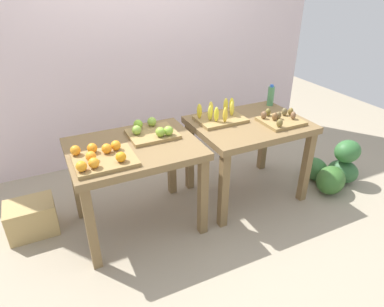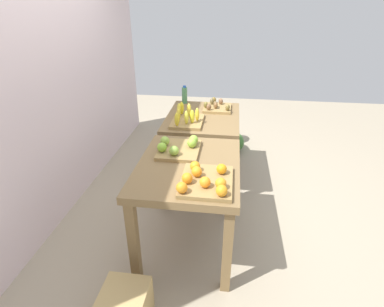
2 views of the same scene
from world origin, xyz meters
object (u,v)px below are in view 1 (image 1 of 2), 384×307
Objects in this scene: water_bottle at (271,96)px; display_table_right at (249,133)px; watermelon_pile at (333,170)px; cardboard_produce_box at (32,218)px; display_table_left at (135,158)px; orange_bin at (102,158)px; apple_bin at (152,131)px; banana_crate at (220,116)px; kiwi_bin at (280,119)px.

display_table_right is at bearing -147.66° from water_bottle.
watermelon_pile is at bearing -47.89° from water_bottle.
display_table_right is 2.60× the size of cardboard_produce_box.
display_table_left is 0.36m from orange_bin.
apple_bin is 1.00× the size of cardboard_produce_box.
orange_bin is 2.43m from watermelon_pile.
banana_crate reaches higher than apple_bin.
display_table_left is at bearing -149.98° from apple_bin.
display_table_right is 0.32m from kiwi_bin.
kiwi_bin is at bearing 0.88° from orange_bin.
apple_bin is at bearing -9.75° from cardboard_produce_box.
watermelon_pile reaches higher than cardboard_produce_box.
display_table_right is at bearing -7.13° from apple_bin.
watermelon_pile is (0.94, -0.27, -0.50)m from display_table_right.
apple_bin is 0.59× the size of watermelon_pile.
display_table_left is 4.77× the size of water_bottle.
water_bottle is at bearing 13.33° from orange_bin.
water_bottle reaches higher than orange_bin.
kiwi_bin is (1.16, -0.25, -0.01)m from apple_bin.
water_bottle is at bearing 64.63° from kiwi_bin.
display_table_right is at bearing -8.55° from cardboard_produce_box.
apple_bin is at bearing -177.14° from banana_crate.
orange_bin is at bearing -173.53° from display_table_right.
display_table_right is at bearing -32.31° from banana_crate.
water_bottle reaches higher than cardboard_produce_box.
orange_bin is at bearing -165.20° from banana_crate.
display_table_right is 2.29× the size of orange_bin.
watermelon_pile is at bearing -11.81° from apple_bin.
cardboard_produce_box is (-0.88, 0.30, -0.53)m from display_table_left.
display_table_right is 2.09m from cardboard_produce_box.
banana_crate is (-0.24, 0.15, 0.17)m from display_table_right.
orange_bin is 1.26× the size of kiwi_bin.
orange_bin is at bearing -150.42° from apple_bin.
orange_bin is at bearing -150.73° from display_table_left.
apple_bin is 0.91× the size of banana_crate.
kiwi_bin is at bearing -30.60° from banana_crate.
kiwi_bin is 0.96m from watermelon_pile.
kiwi_bin is at bearing -5.61° from display_table_left.
banana_crate is at bearing -4.89° from cardboard_produce_box.
banana_crate is 0.65× the size of watermelon_pile.
display_table_left reaches higher than watermelon_pile.
cardboard_produce_box is at bearing 169.03° from kiwi_bin.
orange_bin is 0.56m from apple_bin.
orange_bin is 1.89m from water_bottle.
display_table_right is (1.12, 0.00, 0.00)m from display_table_left.
kiwi_bin reaches higher than display_table_left.
kiwi_bin is 2.38m from cardboard_produce_box.
display_table_left is 0.91m from banana_crate.
kiwi_bin reaches higher than display_table_right.
apple_bin is (-0.92, 0.12, 0.16)m from display_table_right.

